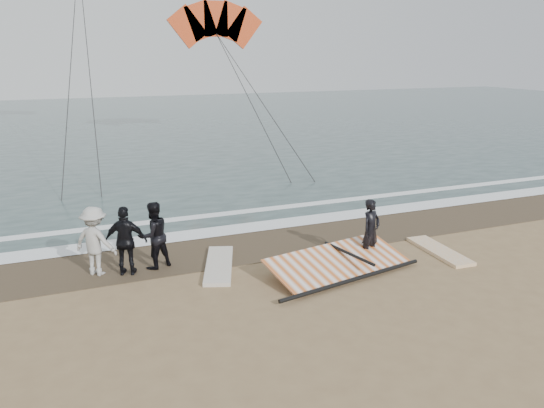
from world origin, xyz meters
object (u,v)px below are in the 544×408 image
Objects in this scene: board_cream at (219,265)px; man_main at (371,230)px; sail_rig at (333,263)px; board_white at (439,251)px.

man_main is at bearing 4.24° from board_cream.
man_main is at bearing 12.00° from sail_rig.
board_white is 3.32m from sail_rig.
sail_rig reaches higher than board_white.
man_main is 0.73× the size of board_white.
sail_rig reaches higher than board_cream.
board_cream is (-3.85, 1.02, -0.78)m from man_main.
man_main is 4.06m from board_cream.
board_white is 0.54× the size of sail_rig.
board_white is at bearing -28.55° from man_main.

